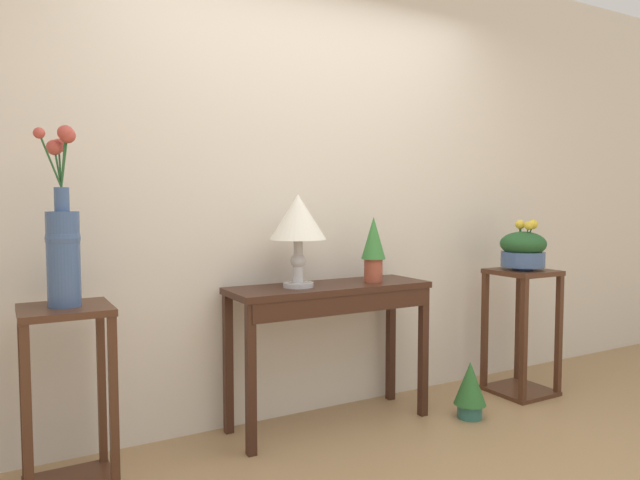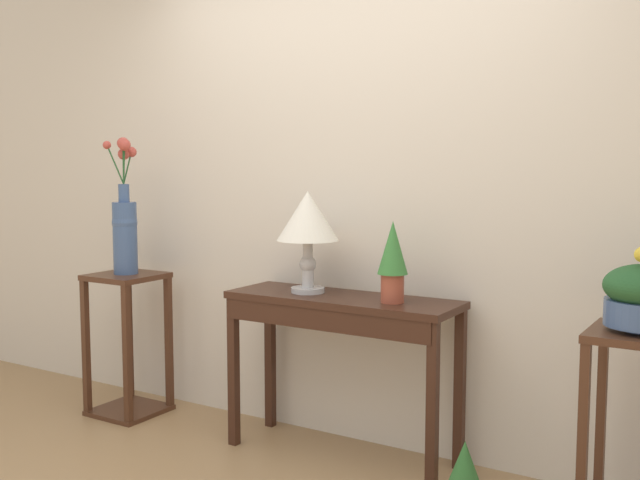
# 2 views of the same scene
# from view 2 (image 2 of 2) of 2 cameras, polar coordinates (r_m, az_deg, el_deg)

# --- Properties ---
(back_wall_with_art) EXTENTS (9.00, 0.10, 2.80)m
(back_wall_with_art) POSITION_cam_2_polar(r_m,az_deg,el_deg) (3.80, 3.33, 5.38)
(back_wall_with_art) COLOR beige
(back_wall_with_art) RESTS_ON ground
(console_table) EXTENTS (1.15, 0.38, 0.80)m
(console_table) POSITION_cam_2_polar(r_m,az_deg,el_deg) (3.59, 1.53, -6.34)
(console_table) COLOR #381E14
(console_table) RESTS_ON ground
(table_lamp) EXTENTS (0.31, 0.31, 0.50)m
(table_lamp) POSITION_cam_2_polar(r_m,az_deg,el_deg) (3.64, -0.95, 1.50)
(table_lamp) COLOR #B7B7BC
(table_lamp) RESTS_ON console_table
(potted_plant_on_console) EXTENTS (0.14, 0.14, 0.38)m
(potted_plant_on_console) POSITION_cam_2_polar(r_m,az_deg,el_deg) (3.41, 5.58, -1.34)
(potted_plant_on_console) COLOR #9E4733
(potted_plant_on_console) RESTS_ON console_table
(pedestal_stand_left) EXTENTS (0.37, 0.37, 0.81)m
(pedestal_stand_left) POSITION_cam_2_polar(r_m,az_deg,el_deg) (4.43, -14.49, -7.71)
(pedestal_stand_left) COLOR #472819
(pedestal_stand_left) RESTS_ON ground
(flower_vase_tall_left) EXTENTS (0.17, 0.17, 0.77)m
(flower_vase_tall_left) POSITION_cam_2_polar(r_m,az_deg,el_deg) (4.33, -14.71, 1.22)
(flower_vase_tall_left) COLOR #3D5684
(flower_vase_tall_left) RESTS_ON pedestal_stand_left
(pedestal_stand_right) EXTENTS (0.37, 0.37, 0.82)m
(pedestal_stand_right) POSITION_cam_2_polar(r_m,az_deg,el_deg) (3.10, 23.13, -13.85)
(pedestal_stand_right) COLOR #472819
(pedestal_stand_right) RESTS_ON ground
(potted_plant_floor) EXTENTS (0.19, 0.19, 0.34)m
(potted_plant_floor) POSITION_cam_2_polar(r_m,az_deg,el_deg) (3.17, 10.99, -17.45)
(potted_plant_floor) COLOR #2D665B
(potted_plant_floor) RESTS_ON ground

